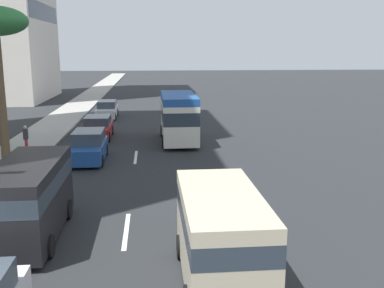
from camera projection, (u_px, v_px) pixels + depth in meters
name	position (u px, v px, depth m)	size (l,w,h in m)	color
ground_plane	(139.00, 130.00, 34.74)	(198.00, 198.00, 0.00)	#26282B
sidewalk_right	(48.00, 131.00, 34.10)	(162.00, 3.40, 0.15)	#9E9B93
lane_stripe_mid	(126.00, 231.00, 15.48)	(3.20, 0.16, 0.01)	silver
lane_stripe_far	(136.00, 157.00, 26.02)	(3.20, 0.16, 0.01)	silver
van_lead	(28.00, 196.00, 14.67)	(5.30, 2.10, 2.56)	black
minibus_second	(179.00, 116.00, 30.03)	(6.34, 2.38, 3.23)	silver
car_third	(107.00, 110.00, 40.87)	(4.57, 1.80, 1.55)	silver
van_fourth	(221.00, 232.00, 11.85)	(4.89, 2.18, 2.48)	beige
car_sixth	(89.00, 147.00, 25.13)	(4.41, 1.86, 1.69)	#1E478C
car_seventh	(98.00, 128.00, 31.60)	(4.49, 1.93, 1.53)	#A51E1E
pedestrian_mid_block	(26.00, 138.00, 26.51)	(0.33, 0.23, 1.60)	red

